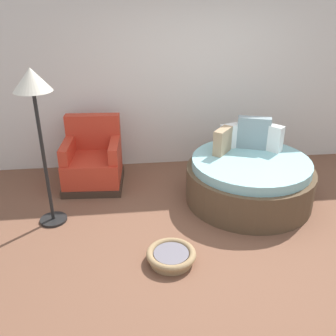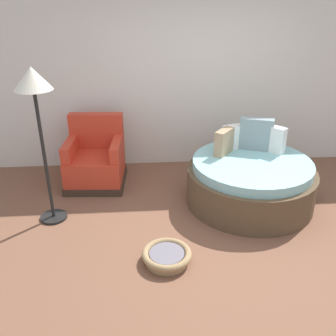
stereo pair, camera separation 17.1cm
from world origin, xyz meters
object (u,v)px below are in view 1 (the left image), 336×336
pet_basket (171,256)px  floor_lamp (34,96)px  red_armchair (93,162)px  round_daybed (249,179)px

pet_basket → floor_lamp: 2.17m
red_armchair → floor_lamp: size_ratio=0.52×
floor_lamp → round_daybed: bearing=5.2°
round_daybed → red_armchair: (-2.04, 0.70, 0.03)m
pet_basket → red_armchair: bearing=115.6°
floor_lamp → red_armchair: bearing=64.6°
round_daybed → floor_lamp: (-2.48, -0.23, 1.23)m
round_daybed → floor_lamp: bearing=-174.8°
pet_basket → floor_lamp: bearing=145.4°
floor_lamp → pet_basket: bearing=-34.6°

